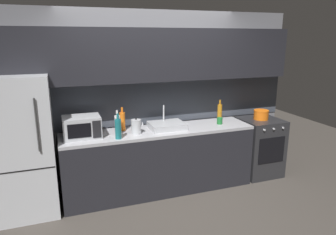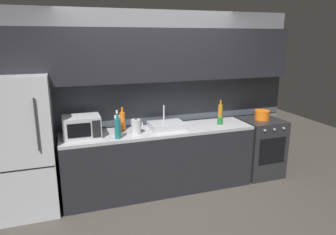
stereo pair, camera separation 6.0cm
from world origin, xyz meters
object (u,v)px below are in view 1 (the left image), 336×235
at_px(refrigerator, 24,147).
at_px(wine_bottle_teal, 118,129).
at_px(oven_range, 259,147).
at_px(cooking_pot, 261,115).
at_px(kettle, 136,127).
at_px(wine_bottle_amber, 220,113).
at_px(wine_bottle_white, 118,125).
at_px(microwave, 82,127).
at_px(mug_green, 220,121).
at_px(wine_bottle_orange, 122,121).

relative_size(refrigerator, wine_bottle_teal, 5.37).
bearing_deg(oven_range, cooking_pot, 169.40).
bearing_deg(kettle, wine_bottle_teal, -153.48).
relative_size(wine_bottle_amber, cooking_pot, 1.45).
relative_size(refrigerator, wine_bottle_white, 5.32).
relative_size(oven_range, wine_bottle_teal, 2.81).
relative_size(oven_range, wine_bottle_white, 2.79).
height_order(microwave, wine_bottle_amber, wine_bottle_amber).
bearing_deg(refrigerator, oven_range, -0.02).
distance_m(refrigerator, cooking_pot, 3.36).
distance_m(oven_range, kettle, 2.08).
distance_m(microwave, wine_bottle_white, 0.45).
bearing_deg(wine_bottle_amber, mug_green, -117.35).
relative_size(wine_bottle_teal, wine_bottle_white, 0.99).
bearing_deg(refrigerator, mug_green, -0.53).
height_order(wine_bottle_orange, mug_green, wine_bottle_orange).
xyz_separation_m(microwave, wine_bottle_amber, (2.01, 0.09, 0.00)).
height_order(wine_bottle_amber, wine_bottle_white, wine_bottle_amber).
relative_size(wine_bottle_white, mug_green, 3.37).
height_order(refrigerator, kettle, refrigerator).
bearing_deg(microwave, wine_bottle_white, -6.05).
bearing_deg(mug_green, microwave, 178.75).
xyz_separation_m(refrigerator, microwave, (0.68, 0.02, 0.18)).
distance_m(wine_bottle_orange, wine_bottle_white, 0.19).
bearing_deg(oven_range, kettle, -178.06).
bearing_deg(microwave, wine_bottle_amber, 2.62).
xyz_separation_m(oven_range, wine_bottle_orange, (-2.14, 0.14, 0.58)).
distance_m(wine_bottle_teal, wine_bottle_amber, 1.62).
distance_m(refrigerator, oven_range, 3.39).
distance_m(wine_bottle_white, cooking_pot, 2.23).
xyz_separation_m(kettle, wine_bottle_orange, (-0.14, 0.21, 0.04)).
bearing_deg(wine_bottle_amber, microwave, -177.38).
bearing_deg(kettle, cooking_pot, 1.99).
height_order(wine_bottle_amber, cooking_pot, wine_bottle_amber).
height_order(microwave, wine_bottle_teal, wine_bottle_teal).
height_order(refrigerator, mug_green, refrigerator).
bearing_deg(cooking_pot, microwave, 179.61).
bearing_deg(cooking_pot, oven_range, -10.60).
height_order(oven_range, wine_bottle_teal, wine_bottle_teal).
xyz_separation_m(oven_range, kettle, (-2.00, -0.07, 0.55)).
height_order(wine_bottle_teal, wine_bottle_amber, wine_bottle_amber).
xyz_separation_m(wine_bottle_orange, cooking_pot, (2.13, -0.14, -0.06)).
distance_m(microwave, cooking_pot, 2.68).
bearing_deg(wine_bottle_white, wine_bottle_orange, 59.46).
distance_m(wine_bottle_white, mug_green, 1.50).
relative_size(kettle, wine_bottle_orange, 0.66).
height_order(refrigerator, wine_bottle_amber, refrigerator).
xyz_separation_m(wine_bottle_orange, wine_bottle_white, (-0.10, -0.17, 0.00)).
height_order(refrigerator, cooking_pot, refrigerator).
relative_size(microwave, wine_bottle_amber, 1.40).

